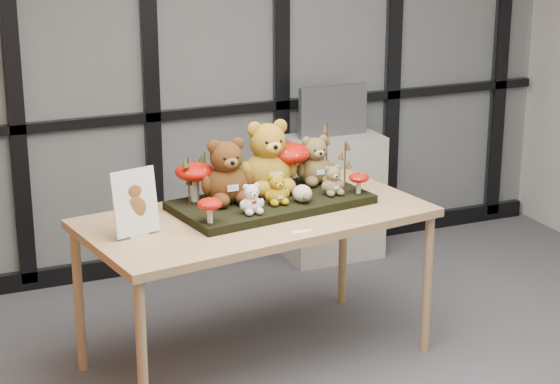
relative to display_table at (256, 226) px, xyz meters
name	(u,v)px	position (x,y,z in m)	size (l,w,h in m)	color
room_shell	(414,84)	(0.34, -0.98, 0.90)	(5.00, 5.00, 5.00)	#B1AFA7
glass_partition	(217,55)	(0.34, 1.49, 0.64)	(4.90, 0.06, 2.78)	#2D383F
display_table	(256,226)	(0.00, 0.00, 0.00)	(1.90, 1.15, 0.84)	tan
diorama_tray	(271,202)	(0.12, 0.09, 0.09)	(1.03, 0.51, 0.04)	black
bear_pooh_yellow	(267,152)	(0.16, 0.22, 0.33)	(0.33, 0.30, 0.43)	#A77C1D
bear_brown_medium	(226,167)	(-0.11, 0.13, 0.30)	(0.29, 0.26, 0.38)	#4F2B11
bear_tan_back	(315,157)	(0.45, 0.25, 0.26)	(0.23, 0.21, 0.30)	brown
bear_small_yellow	(277,187)	(0.11, -0.01, 0.20)	(0.14, 0.12, 0.18)	#B88A0E
bear_white_bow	(251,197)	(-0.06, -0.10, 0.20)	(0.13, 0.12, 0.17)	white
bear_beige_small	(333,178)	(0.45, 0.02, 0.20)	(0.14, 0.12, 0.18)	olive
plush_cream_hedgehog	(302,193)	(0.25, -0.03, 0.16)	(0.08, 0.07, 0.10)	beige
mushroom_back_left	(195,180)	(-0.26, 0.20, 0.22)	(0.21, 0.21, 0.23)	#A10E05
mushroom_back_right	(288,163)	(0.28, 0.24, 0.25)	(0.25, 0.25, 0.28)	#A10E05
mushroom_front_left	(210,209)	(-0.31, -0.16, 0.18)	(0.13, 0.13, 0.14)	#A10E05
mushroom_front_right	(359,182)	(0.59, -0.01, 0.17)	(0.11, 0.11, 0.12)	#A10E05
sprig_green_far_left	(189,181)	(-0.31, 0.16, 0.24)	(0.05, 0.05, 0.26)	black
sprig_green_mid_left	(205,175)	(-0.19, 0.23, 0.23)	(0.05, 0.05, 0.25)	black
sprig_dry_far_right	(327,152)	(0.53, 0.26, 0.28)	(0.05, 0.05, 0.33)	brown
sprig_dry_mid_right	(345,164)	(0.58, 0.13, 0.24)	(0.05, 0.05, 0.25)	brown
sprig_green_centre	(239,174)	(0.01, 0.27, 0.21)	(0.05, 0.05, 0.19)	black
sign_holder	(135,205)	(-0.66, -0.08, 0.22)	(0.24, 0.11, 0.33)	silver
label_card	(302,231)	(0.11, -0.35, 0.07)	(0.10, 0.03, 0.00)	white
cabinet	(333,197)	(1.07, 1.27, -0.35)	(0.64, 0.37, 0.85)	#B1AA9E
monitor	(333,111)	(1.07, 1.29, 0.25)	(0.48, 0.05, 0.34)	#494B50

